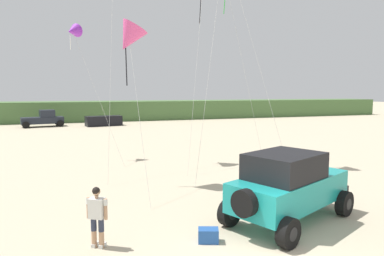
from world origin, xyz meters
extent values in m
cube|color=#4C703D|center=(0.66, 44.29, 1.37)|extent=(90.00, 6.16, 2.75)
cube|color=teal|center=(2.15, 2.84, 1.01)|extent=(4.77, 3.51, 0.90)
cube|color=teal|center=(3.65, 3.53, 1.38)|extent=(1.71, 2.00, 0.12)
cube|color=black|center=(1.83, 2.69, 1.86)|extent=(2.82, 2.56, 0.80)
cube|color=black|center=(2.92, 3.20, 1.82)|extent=(0.79, 1.56, 0.72)
cube|color=black|center=(4.22, 3.79, 0.74)|extent=(0.93, 1.72, 0.28)
cylinder|color=black|center=(0.04, 1.87, 1.11)|extent=(0.60, 0.83, 0.77)
cylinder|color=black|center=(3.31, 4.51, 0.42)|extent=(0.89, 0.62, 0.84)
cylinder|color=black|center=(3.31, 4.51, 0.42)|extent=(0.48, 0.45, 0.38)
cylinder|color=black|center=(4.17, 2.64, 0.42)|extent=(0.89, 0.62, 0.84)
cylinder|color=black|center=(4.17, 2.64, 0.42)|extent=(0.48, 0.45, 0.38)
cylinder|color=black|center=(0.13, 3.05, 0.42)|extent=(0.89, 0.62, 0.84)
cylinder|color=black|center=(0.13, 3.05, 0.42)|extent=(0.48, 0.45, 0.38)
cylinder|color=black|center=(0.99, 1.17, 0.42)|extent=(0.89, 0.62, 0.84)
cylinder|color=black|center=(0.99, 1.17, 0.42)|extent=(0.48, 0.45, 0.38)
cylinder|color=tan|center=(-3.94, 2.85, 0.25)|extent=(0.14, 0.14, 0.49)
cylinder|color=#2D3347|center=(-3.94, 2.85, 0.64)|extent=(0.15, 0.15, 0.36)
cube|color=silver|center=(-3.92, 2.89, 0.05)|extent=(0.23, 0.28, 0.10)
cylinder|color=tan|center=(-3.75, 2.74, 0.25)|extent=(0.14, 0.14, 0.49)
cylinder|color=#2D3347|center=(-3.75, 2.74, 0.64)|extent=(0.15, 0.15, 0.36)
cube|color=silver|center=(-3.73, 2.77, 0.05)|extent=(0.23, 0.28, 0.10)
cube|color=silver|center=(-3.84, 2.79, 1.09)|extent=(0.48, 0.43, 0.54)
cylinder|color=tan|center=(-4.06, 2.93, 1.08)|extent=(0.09, 0.09, 0.56)
cylinder|color=silver|center=(-4.06, 2.93, 1.27)|extent=(0.11, 0.11, 0.16)
cylinder|color=tan|center=(-3.63, 2.66, 1.08)|extent=(0.09, 0.09, 0.56)
cylinder|color=silver|center=(-3.63, 2.66, 1.27)|extent=(0.11, 0.11, 0.16)
cylinder|color=tan|center=(-3.84, 2.79, 1.40)|extent=(0.10, 0.10, 0.08)
sphere|color=tan|center=(-3.84, 2.79, 1.54)|extent=(0.21, 0.21, 0.21)
sphere|color=black|center=(-3.85, 2.78, 1.56)|extent=(0.21, 0.21, 0.21)
cube|color=#23519E|center=(-0.91, 2.18, 0.19)|extent=(0.65, 0.52, 0.38)
cube|color=#1E232D|center=(-8.55, 37.17, 0.76)|extent=(4.90, 2.82, 0.76)
cube|color=#1E232D|center=(-8.01, 37.28, 1.56)|extent=(1.94, 2.10, 0.84)
cylinder|color=black|center=(-6.96, 38.58, 0.38)|extent=(0.80, 0.41, 0.76)
cylinder|color=black|center=(-6.52, 36.53, 0.38)|extent=(0.80, 0.41, 0.76)
cylinder|color=black|center=(-10.58, 37.81, 0.38)|extent=(0.80, 0.41, 0.76)
cylinder|color=black|center=(-10.14, 35.75, 0.38)|extent=(0.80, 0.41, 0.76)
cube|color=black|center=(-1.58, 35.98, 0.60)|extent=(4.45, 2.48, 1.20)
cylinder|color=silver|center=(1.82, 9.14, 5.56)|extent=(2.91, 4.02, 11.02)
cone|color=purple|center=(-4.47, 15.78, 7.78)|extent=(1.39, 1.17, 1.22)
cylinder|color=white|center=(-4.62, 15.78, 7.10)|extent=(0.05, 0.22, 0.86)
cylinder|color=silver|center=(-3.22, 14.05, 3.92)|extent=(2.52, 3.46, 7.74)
cylinder|color=silver|center=(3.80, 9.22, 7.49)|extent=(2.04, 5.48, 14.89)
cylinder|color=green|center=(4.44, 13.48, 9.59)|extent=(0.05, 0.30, 1.31)
cylinder|color=silver|center=(5.44, 12.58, 5.28)|extent=(1.71, 1.82, 10.46)
cone|color=#E04C93|center=(-2.07, 8.84, 6.48)|extent=(1.96, 1.67, 1.72)
cylinder|color=black|center=(-2.22, 8.84, 5.27)|extent=(0.05, 0.23, 1.71)
cylinder|color=silver|center=(-2.00, 7.03, 3.26)|extent=(0.15, 3.64, 6.43)
cylinder|color=silver|center=(-2.61, 11.60, 6.25)|extent=(1.07, 5.71, 12.40)
cylinder|color=black|center=(3.14, 14.24, 9.42)|extent=(0.05, 0.40, 1.97)
cylinder|color=silver|center=(2.00, 11.76, 5.33)|extent=(2.58, 4.97, 10.57)
camera|label=1|loc=(-4.16, -6.23, 4.17)|focal=31.61mm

